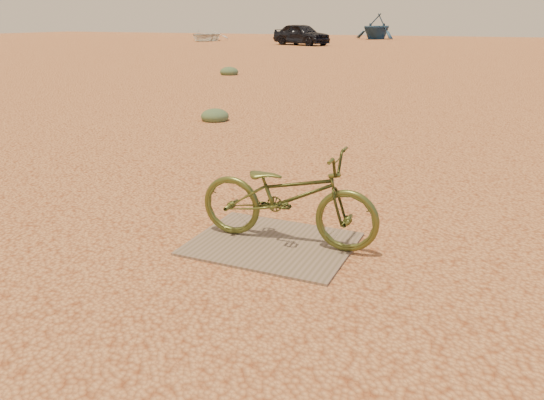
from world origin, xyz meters
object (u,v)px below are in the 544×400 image
at_px(boat_near_left, 205,35).
at_px(boat_far_left, 377,26).
at_px(bicycle, 288,196).
at_px(plywood_board, 272,244).
at_px(car, 301,34).

relative_size(boat_near_left, boat_far_left, 1.02).
xyz_separation_m(boat_near_left, boat_far_left, (12.81, 10.23, 0.70)).
bearing_deg(boat_near_left, boat_far_left, 26.78).
height_order(bicycle, boat_far_left, boat_far_left).
bearing_deg(bicycle, plywood_board, 122.47).
bearing_deg(car, boat_near_left, 92.11).
height_order(bicycle, car, car).
relative_size(plywood_board, boat_far_left, 0.31).
bearing_deg(car, bicycle, -137.49).
height_order(car, boat_far_left, boat_far_left).
distance_m(bicycle, car, 36.82).
bearing_deg(car, plywood_board, -137.70).
bearing_deg(boat_near_left, bicycle, -70.37).
relative_size(car, boat_near_left, 0.99).
height_order(plywood_board, bicycle, bicycle).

